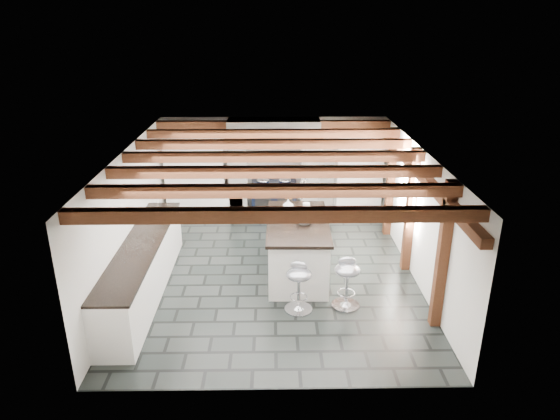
{
  "coord_description": "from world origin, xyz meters",
  "views": [
    {
      "loc": [
        -0.03,
        -8.02,
        4.39
      ],
      "look_at": [
        0.1,
        0.4,
        1.1
      ],
      "focal_mm": 32.0,
      "sensor_mm": 36.0,
      "label": 1
    }
  ],
  "objects_px": {
    "range_cooker": "(274,200)",
    "bar_stool_near": "(347,277)",
    "kitchen_island": "(297,247)",
    "bar_stool_far": "(299,282)"
  },
  "relations": [
    {
      "from": "bar_stool_near",
      "to": "bar_stool_far",
      "type": "bearing_deg",
      "value": -173.14
    },
    {
      "from": "range_cooker",
      "to": "kitchen_island",
      "type": "distance_m",
      "value": 2.65
    },
    {
      "from": "range_cooker",
      "to": "kitchen_island",
      "type": "height_order",
      "value": "kitchen_island"
    },
    {
      "from": "range_cooker",
      "to": "bar_stool_near",
      "type": "height_order",
      "value": "range_cooker"
    },
    {
      "from": "range_cooker",
      "to": "kitchen_island",
      "type": "bearing_deg",
      "value": -81.18
    },
    {
      "from": "bar_stool_near",
      "to": "bar_stool_far",
      "type": "xyz_separation_m",
      "value": [
        -0.77,
        -0.11,
        -0.01
      ]
    },
    {
      "from": "bar_stool_near",
      "to": "kitchen_island",
      "type": "bearing_deg",
      "value": 122.01
    },
    {
      "from": "range_cooker",
      "to": "bar_stool_near",
      "type": "relative_size",
      "value": 1.19
    },
    {
      "from": "kitchen_island",
      "to": "bar_stool_near",
      "type": "distance_m",
      "value": 1.34
    },
    {
      "from": "range_cooker",
      "to": "bar_stool_near",
      "type": "distance_m",
      "value": 3.92
    }
  ]
}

